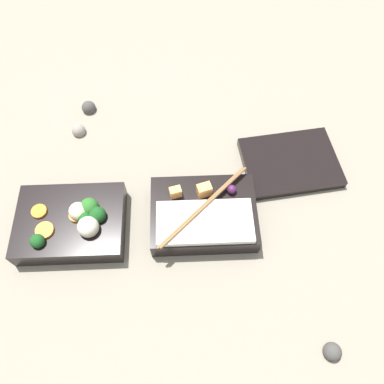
% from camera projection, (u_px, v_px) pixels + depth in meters
% --- Properties ---
extents(ground_plane, '(3.00, 3.00, 0.00)m').
position_uv_depth(ground_plane, '(144.00, 221.00, 0.74)').
color(ground_plane, gray).
extents(bento_tray_vegetable, '(0.20, 0.15, 0.07)m').
position_uv_depth(bento_tray_vegetable, '(73.00, 222.00, 0.71)').
color(bento_tray_vegetable, black).
rests_on(bento_tray_vegetable, ground_plane).
extents(bento_tray_rice, '(0.20, 0.17, 0.07)m').
position_uv_depth(bento_tray_rice, '(204.00, 214.00, 0.71)').
color(bento_tray_rice, black).
rests_on(bento_tray_rice, ground_plane).
extents(bento_lid, '(0.21, 0.17, 0.02)m').
position_uv_depth(bento_lid, '(290.00, 163.00, 0.79)').
color(bento_lid, black).
rests_on(bento_lid, ground_plane).
extents(pebble_0, '(0.03, 0.03, 0.03)m').
position_uv_depth(pebble_0, '(332.00, 352.00, 0.61)').
color(pebble_0, '#474442').
rests_on(pebble_0, ground_plane).
extents(pebble_1, '(0.03, 0.03, 0.03)m').
position_uv_depth(pebble_1, '(89.00, 108.00, 0.87)').
color(pebble_1, '#474442').
rests_on(pebble_1, ground_plane).
extents(pebble_2, '(0.03, 0.03, 0.03)m').
position_uv_depth(pebble_2, '(79.00, 131.00, 0.84)').
color(pebble_2, gray).
rests_on(pebble_2, ground_plane).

